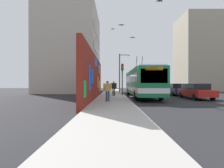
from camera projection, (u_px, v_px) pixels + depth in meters
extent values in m
plane|color=#232326|center=(126.00, 97.00, 20.39)|extent=(80.00, 80.00, 0.00)
cube|color=#ADA8A0|center=(112.00, 97.00, 20.40)|extent=(48.00, 3.20, 0.15)
cube|color=maroon|center=(94.00, 78.00, 16.93)|extent=(15.07, 0.30, 4.30)
cube|color=blue|center=(92.00, 76.00, 14.02)|extent=(1.81, 0.02, 1.15)
cube|color=orange|center=(98.00, 83.00, 19.92)|extent=(1.32, 0.02, 1.22)
cube|color=blue|center=(90.00, 78.00, 12.84)|extent=(1.13, 0.02, 1.76)
cube|color=green|center=(85.00, 89.00, 10.46)|extent=(0.89, 0.02, 1.01)
cube|color=blue|center=(96.00, 62.00, 17.36)|extent=(2.01, 0.02, 0.76)
cube|color=#33D8E5|center=(99.00, 69.00, 21.62)|extent=(0.91, 0.02, 1.03)
cube|color=orange|center=(100.00, 86.00, 22.22)|extent=(1.70, 0.02, 1.27)
cube|color=#B2A899|center=(71.00, 52.00, 32.72)|extent=(13.43, 9.53, 14.99)
cube|color=black|center=(97.00, 68.00, 32.72)|extent=(11.42, 0.04, 1.10)
cube|color=black|center=(97.00, 51.00, 32.71)|extent=(11.42, 0.04, 1.10)
cube|color=black|center=(97.00, 34.00, 32.69)|extent=(11.42, 0.04, 1.10)
cube|color=#9E937F|center=(201.00, 54.00, 36.79)|extent=(8.38, 9.05, 15.40)
cube|color=black|center=(223.00, 70.00, 36.79)|extent=(7.12, 0.04, 1.10)
cube|color=black|center=(223.00, 55.00, 36.78)|extent=(7.12, 0.04, 1.10)
cube|color=black|center=(223.00, 39.00, 36.77)|extent=(7.12, 0.04, 1.10)
cube|color=#19723F|center=(141.00, 82.00, 20.48)|extent=(12.56, 2.56, 2.61)
cube|color=silver|center=(141.00, 70.00, 20.47)|extent=(12.06, 2.36, 0.12)
cube|color=white|center=(141.00, 89.00, 20.48)|extent=(12.58, 2.58, 0.44)
cube|color=black|center=(154.00, 76.00, 14.22)|extent=(0.04, 2.18, 1.18)
cube|color=black|center=(141.00, 79.00, 20.48)|extent=(11.55, 2.59, 0.84)
cube|color=orange|center=(154.00, 68.00, 14.23)|extent=(0.06, 1.41, 0.28)
cylinder|color=black|center=(142.00, 65.00, 22.35)|extent=(1.43, 0.06, 2.00)
cylinder|color=black|center=(136.00, 65.00, 22.36)|extent=(1.43, 0.06, 2.00)
cylinder|color=black|center=(161.00, 95.00, 16.46)|extent=(1.00, 0.28, 1.00)
cylinder|color=black|center=(136.00, 95.00, 16.47)|extent=(1.00, 0.28, 1.00)
cylinder|color=black|center=(145.00, 91.00, 24.50)|extent=(1.00, 0.28, 1.00)
cylinder|color=black|center=(128.00, 91.00, 24.51)|extent=(1.00, 0.28, 1.00)
cube|color=#B21E19|center=(196.00, 93.00, 18.16)|extent=(4.93, 1.89, 0.66)
cube|color=black|center=(195.00, 87.00, 18.26)|extent=(2.96, 1.70, 0.60)
cylinder|color=black|center=(213.00, 97.00, 16.53)|extent=(0.64, 0.22, 0.64)
cylinder|color=black|center=(195.00, 97.00, 16.54)|extent=(0.64, 0.22, 0.64)
cylinder|color=black|center=(196.00, 95.00, 19.79)|extent=(0.64, 0.22, 0.64)
cylinder|color=black|center=(181.00, 95.00, 19.79)|extent=(0.64, 0.22, 0.64)
cube|color=navy|center=(176.00, 90.00, 23.81)|extent=(4.88, 1.92, 0.66)
cube|color=black|center=(176.00, 86.00, 23.90)|extent=(2.93, 1.73, 0.60)
cylinder|color=black|center=(187.00, 94.00, 22.19)|extent=(0.64, 0.22, 0.64)
cylinder|color=black|center=(174.00, 94.00, 22.20)|extent=(0.64, 0.22, 0.64)
cylinder|color=black|center=(178.00, 92.00, 25.42)|extent=(0.64, 0.22, 0.64)
cylinder|color=black|center=(166.00, 92.00, 25.42)|extent=(0.64, 0.22, 0.64)
cube|color=#B7B7BC|center=(164.00, 89.00, 29.17)|extent=(4.31, 1.86, 0.66)
cube|color=black|center=(164.00, 85.00, 29.25)|extent=(2.59, 1.68, 0.60)
cylinder|color=black|center=(172.00, 92.00, 27.75)|extent=(0.64, 0.22, 0.64)
cylinder|color=black|center=(162.00, 92.00, 27.75)|extent=(0.64, 0.22, 0.64)
cylinder|color=black|center=(167.00, 91.00, 30.59)|extent=(0.64, 0.22, 0.64)
cylinder|color=black|center=(157.00, 91.00, 30.60)|extent=(0.64, 0.22, 0.64)
cylinder|color=#2D3F59|center=(109.00, 96.00, 14.24)|extent=(0.14, 0.14, 0.83)
cylinder|color=#2D3F59|center=(107.00, 96.00, 14.24)|extent=(0.14, 0.14, 0.83)
cube|color=gold|center=(108.00, 87.00, 14.24)|extent=(0.22, 0.48, 0.62)
cylinder|color=gold|center=(111.00, 87.00, 14.23)|extent=(0.09, 0.09, 0.59)
cylinder|color=gold|center=(104.00, 87.00, 14.24)|extent=(0.09, 0.09, 0.59)
sphere|color=#936B4C|center=(108.00, 82.00, 14.23)|extent=(0.22, 0.22, 0.22)
cylinder|color=#3F3326|center=(114.00, 92.00, 20.54)|extent=(0.14, 0.14, 0.85)
cylinder|color=#3F3326|center=(113.00, 92.00, 20.54)|extent=(0.14, 0.14, 0.85)
cube|color=black|center=(114.00, 86.00, 20.53)|extent=(0.22, 0.49, 0.64)
cylinder|color=black|center=(116.00, 86.00, 20.53)|extent=(0.09, 0.09, 0.60)
cylinder|color=black|center=(111.00, 86.00, 20.53)|extent=(0.09, 0.09, 0.60)
sphere|color=#936B4C|center=(114.00, 82.00, 20.53)|extent=(0.23, 0.23, 0.23)
cube|color=#593319|center=(111.00, 88.00, 20.54)|extent=(0.14, 0.10, 0.24)
cylinder|color=#2D382D|center=(122.00, 79.00, 21.79)|extent=(0.14, 0.14, 3.88)
cube|color=black|center=(122.00, 67.00, 21.57)|extent=(0.20, 0.28, 0.84)
sphere|color=red|center=(122.00, 65.00, 21.46)|extent=(0.18, 0.18, 0.18)
sphere|color=yellow|center=(122.00, 67.00, 21.46)|extent=(0.18, 0.18, 0.18)
sphere|color=green|center=(122.00, 69.00, 21.46)|extent=(0.18, 0.18, 0.18)
cylinder|color=#4C4C51|center=(120.00, 73.00, 27.74)|extent=(0.18, 0.18, 6.08)
cylinder|color=#4C4C51|center=(124.00, 55.00, 27.73)|extent=(0.10, 1.51, 0.10)
ellipsoid|color=silver|center=(129.00, 55.00, 27.73)|extent=(0.44, 0.28, 0.20)
ellipsoid|color=slate|center=(121.00, 25.00, 17.52)|extent=(0.32, 0.14, 0.12)
cube|color=slate|center=(123.00, 25.00, 17.52)|extent=(0.20, 0.28, 0.09)
cube|color=slate|center=(120.00, 25.00, 17.53)|extent=(0.20, 0.28, 0.09)
ellipsoid|color=#47474C|center=(159.00, 1.00, 14.56)|extent=(0.32, 0.14, 0.12)
cube|color=#47474C|center=(161.00, 1.00, 14.56)|extent=(0.20, 0.26, 0.15)
cube|color=#47474C|center=(158.00, 1.00, 14.56)|extent=(0.20, 0.26, 0.15)
ellipsoid|color=slate|center=(113.00, 29.00, 25.61)|extent=(0.32, 0.14, 0.12)
cube|color=slate|center=(114.00, 29.00, 25.61)|extent=(0.20, 0.27, 0.11)
cube|color=slate|center=(112.00, 29.00, 25.61)|extent=(0.20, 0.27, 0.11)
ellipsoid|color=slate|center=(133.00, 38.00, 17.60)|extent=(0.32, 0.14, 0.12)
cube|color=slate|center=(134.00, 37.00, 17.60)|extent=(0.20, 0.28, 0.09)
cube|color=slate|center=(131.00, 37.00, 17.60)|extent=(0.20, 0.28, 0.09)
cylinder|color=black|center=(130.00, 96.00, 21.90)|extent=(1.23, 1.23, 0.00)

